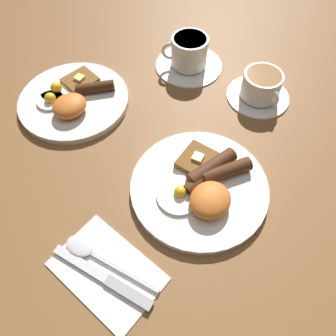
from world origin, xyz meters
name	(u,v)px	position (x,y,z in m)	size (l,w,h in m)	color
ground_plane	(199,189)	(0.00, 0.00, 0.00)	(3.00, 3.00, 0.00)	brown
breakfast_plate_near	(202,186)	(0.00, 0.00, 0.01)	(0.26, 0.26, 0.05)	white
breakfast_plate_far	(73,99)	(0.02, 0.36, 0.01)	(0.25, 0.25, 0.05)	white
teacup_near	(261,88)	(0.29, 0.03, 0.03)	(0.14, 0.14, 0.07)	white
teacup_far	(189,55)	(0.28, 0.23, 0.03)	(0.17, 0.17, 0.08)	white
napkin	(107,271)	(-0.22, 0.03, 0.00)	(0.12, 0.18, 0.01)	white
knife	(107,280)	(-0.23, 0.02, 0.01)	(0.04, 0.19, 0.01)	silver
spoon	(88,251)	(-0.22, 0.08, 0.01)	(0.05, 0.18, 0.01)	silver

